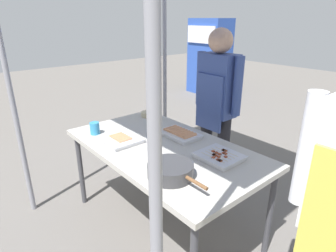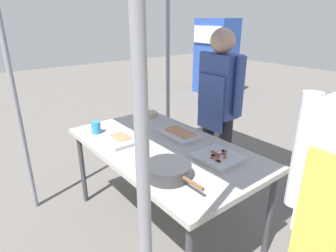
% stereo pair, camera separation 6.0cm
% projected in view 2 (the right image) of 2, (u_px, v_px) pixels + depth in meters
% --- Properties ---
extents(ground_plane, '(18.00, 18.00, 0.00)m').
position_uv_depth(ground_plane, '(164.00, 224.00, 2.47)').
color(ground_plane, '#66605B').
extents(stall_table, '(1.60, 0.90, 0.75)m').
position_uv_depth(stall_table, '(163.00, 152.00, 2.22)').
color(stall_table, '#B7B2A8').
rests_on(stall_table, ground).
extents(tray_grilled_sausages, '(0.31, 0.28, 0.05)m').
position_uv_depth(tray_grilled_sausages, '(121.00, 139.00, 2.28)').
color(tray_grilled_sausages, silver).
rests_on(tray_grilled_sausages, stall_table).
extents(tray_meat_skewers, '(0.29, 0.26, 0.04)m').
position_uv_depth(tray_meat_skewers, '(219.00, 157.00, 1.98)').
color(tray_meat_skewers, silver).
rests_on(tray_meat_skewers, stall_table).
extents(tray_pork_links, '(0.35, 0.22, 0.05)m').
position_uv_depth(tray_pork_links, '(180.00, 134.00, 2.37)').
color(tray_pork_links, silver).
rests_on(tray_pork_links, stall_table).
extents(cooking_wok, '(0.45, 0.29, 0.09)m').
position_uv_depth(cooking_wok, '(168.00, 170.00, 1.75)').
color(cooking_wok, '#38383A').
rests_on(cooking_wok, stall_table).
extents(condiment_bowl, '(0.14, 0.14, 0.05)m').
position_uv_depth(condiment_bowl, '(150.00, 114.00, 2.85)').
color(condiment_bowl, '#BFB28C').
rests_on(condiment_bowl, stall_table).
extents(drink_cup_near_edge, '(0.08, 0.08, 0.10)m').
position_uv_depth(drink_cup_near_edge, '(96.00, 127.00, 2.42)').
color(drink_cup_near_edge, '#338CBF').
rests_on(drink_cup_near_edge, stall_table).
extents(vendor_woman, '(0.52, 0.23, 1.60)m').
position_uv_depth(vendor_woman, '(219.00, 101.00, 2.64)').
color(vendor_woman, black).
rests_on(vendor_woman, ground).
extents(neighbor_stall_left, '(0.88, 0.61, 1.67)m').
position_uv_depth(neighbor_stall_left, '(216.00, 57.00, 6.47)').
color(neighbor_stall_left, '#2D51B2').
rests_on(neighbor_stall_left, ground).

